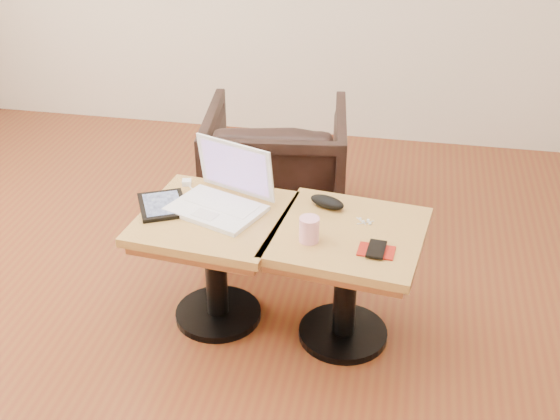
% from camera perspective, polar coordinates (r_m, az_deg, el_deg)
% --- Properties ---
extents(room_shell, '(4.52, 4.52, 2.71)m').
position_cam_1_polar(room_shell, '(2.43, -10.01, 15.05)').
color(room_shell, brown).
rests_on(room_shell, ground).
extents(side_table_left, '(0.63, 0.63, 0.52)m').
position_cam_1_polar(side_table_left, '(2.92, -5.35, -2.55)').
color(side_table_left, black).
rests_on(side_table_left, ground).
extents(side_table_right, '(0.64, 0.64, 0.52)m').
position_cam_1_polar(side_table_right, '(2.81, 5.47, -3.99)').
color(side_table_right, black).
rests_on(side_table_right, ground).
extents(laptop, '(0.44, 0.40, 0.26)m').
position_cam_1_polar(laptop, '(2.88, -4.70, 1.17)').
color(laptop, white).
rests_on(laptop, side_table_left).
extents(tablet, '(0.27, 0.29, 0.02)m').
position_cam_1_polar(tablet, '(2.93, -9.52, 0.40)').
color(tablet, black).
rests_on(tablet, side_table_left).
extents(charging_adapter, '(0.05, 0.05, 0.02)m').
position_cam_1_polar(charging_adapter, '(3.09, -7.59, 2.24)').
color(charging_adapter, white).
rests_on(charging_adapter, side_table_left).
extents(glasses_case, '(0.17, 0.12, 0.05)m').
position_cam_1_polar(glasses_case, '(2.89, 3.86, 0.66)').
color(glasses_case, black).
rests_on(glasses_case, side_table_right).
extents(striped_cup, '(0.09, 0.09, 0.10)m').
position_cam_1_polar(striped_cup, '(2.65, 2.38, -1.59)').
color(striped_cup, '#EC5082').
rests_on(striped_cup, side_table_right).
extents(earbuds_tangle, '(0.07, 0.05, 0.01)m').
position_cam_1_polar(earbuds_tangle, '(2.80, 6.94, -0.91)').
color(earbuds_tangle, white).
rests_on(earbuds_tangle, side_table_right).
extents(phone_on_sleeve, '(0.14, 0.12, 0.02)m').
position_cam_1_polar(phone_on_sleeve, '(2.63, 7.84, -3.24)').
color(phone_on_sleeve, '#AA1F14').
rests_on(phone_on_sleeve, side_table_right).
extents(armchair, '(0.79, 0.81, 0.66)m').
position_cam_1_polar(armchair, '(3.65, -0.32, 3.42)').
color(armchair, black).
rests_on(armchair, ground).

